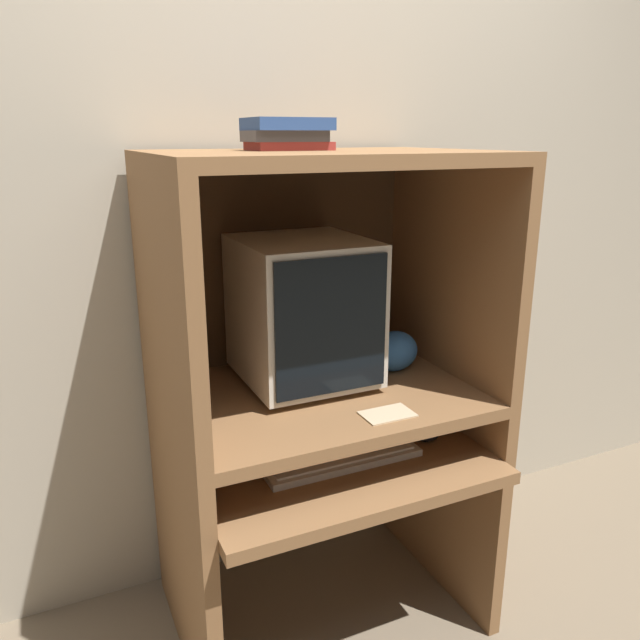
# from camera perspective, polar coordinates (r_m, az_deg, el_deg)

# --- Properties ---
(wall_back) EXTENTS (6.00, 0.06, 2.60)m
(wall_back) POSITION_cam_1_polar(r_m,az_deg,el_deg) (2.09, -4.48, 10.75)
(wall_back) COLOR #B2A893
(wall_back) RESTS_ON ground_plane
(desk_base) EXTENTS (0.92, 0.74, 0.61)m
(desk_base) POSITION_cam_1_polar(r_m,az_deg,el_deg) (2.01, 0.77, -17.02)
(desk_base) COLOR brown
(desk_base) RESTS_ON ground_plane
(desk_monitor_shelf) EXTENTS (0.92, 0.67, 0.17)m
(desk_monitor_shelf) POSITION_cam_1_polar(r_m,az_deg,el_deg) (1.88, 0.19, -7.46)
(desk_monitor_shelf) COLOR brown
(desk_monitor_shelf) RESTS_ON desk_base
(hutch_upper) EXTENTS (0.92, 0.67, 0.69)m
(hutch_upper) POSITION_cam_1_polar(r_m,az_deg,el_deg) (1.77, -0.28, 7.47)
(hutch_upper) COLOR brown
(hutch_upper) RESTS_ON desk_monitor_shelf
(crt_monitor) EXTENTS (0.37, 0.40, 0.44)m
(crt_monitor) POSITION_cam_1_polar(r_m,az_deg,el_deg) (1.85, -1.55, 0.90)
(crt_monitor) COLOR beige
(crt_monitor) RESTS_ON desk_monitor_shelf
(keyboard) EXTENTS (0.46, 0.15, 0.03)m
(keyboard) POSITION_cam_1_polar(r_m,az_deg,el_deg) (1.83, 1.80, -12.40)
(keyboard) COLOR beige
(keyboard) RESTS_ON desk_base
(mouse) EXTENTS (0.07, 0.05, 0.03)m
(mouse) POSITION_cam_1_polar(r_m,az_deg,el_deg) (1.96, 9.81, -10.38)
(mouse) COLOR black
(mouse) RESTS_ON desk_base
(snack_bag) EXTENTS (0.16, 0.12, 0.13)m
(snack_bag) POSITION_cam_1_polar(r_m,az_deg,el_deg) (2.00, 6.80, -2.84)
(snack_bag) COLOR #336BB7
(snack_bag) RESTS_ON desk_monitor_shelf
(book_stack) EXTENTS (0.23, 0.17, 0.08)m
(book_stack) POSITION_cam_1_polar(r_m,az_deg,el_deg) (1.75, -3.06, 16.67)
(book_stack) COLOR maroon
(book_stack) RESTS_ON hutch_upper
(paper_card) EXTENTS (0.14, 0.09, 0.00)m
(paper_card) POSITION_cam_1_polar(r_m,az_deg,el_deg) (1.71, 6.18, -8.54)
(paper_card) COLOR #CCB28C
(paper_card) RESTS_ON desk_monitor_shelf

